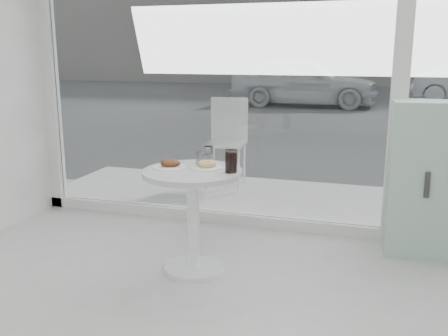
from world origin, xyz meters
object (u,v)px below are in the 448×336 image
(cola_glass, at_px, (231,162))
(mint_cabinet, at_px, (425,179))
(car_white, at_px, (304,82))
(water_tumbler_a, at_px, (201,160))
(water_tumbler_b, at_px, (208,156))
(main_table, at_px, (193,199))
(plate_donut, at_px, (207,166))
(plate_fritter, at_px, (170,165))
(patio_chair, at_px, (227,136))

(cola_glass, bearing_deg, mint_cabinet, 32.77)
(car_white, distance_m, water_tumbler_a, 11.82)
(water_tumbler_b, bearing_deg, mint_cabinet, 21.56)
(main_table, bearing_deg, car_white, 94.67)
(main_table, xyz_separation_m, water_tumbler_b, (0.04, 0.25, 0.28))
(main_table, distance_m, mint_cabinet, 1.86)
(mint_cabinet, xyz_separation_m, plate_donut, (-1.55, -0.80, 0.18))
(mint_cabinet, bearing_deg, car_white, 99.72)
(plate_fritter, height_order, water_tumbler_a, water_tumbler_a)
(main_table, bearing_deg, plate_donut, 44.30)
(mint_cabinet, distance_m, patio_chair, 2.48)
(main_table, bearing_deg, cola_glass, 2.27)
(patio_chair, height_order, plate_donut, patio_chair)
(water_tumbler_b, bearing_deg, plate_fritter, -130.78)
(car_white, bearing_deg, main_table, -176.18)
(mint_cabinet, xyz_separation_m, patio_chair, (-2.06, 1.38, 0.02))
(water_tumbler_b, distance_m, cola_glass, 0.35)
(main_table, distance_m, patio_chair, 2.31)
(plate_fritter, xyz_separation_m, cola_glass, (0.46, 0.00, 0.05))
(main_table, height_order, mint_cabinet, mint_cabinet)
(plate_fritter, bearing_deg, water_tumbler_b, 49.22)
(plate_fritter, bearing_deg, patio_chair, 96.42)
(mint_cabinet, xyz_separation_m, car_white, (-2.61, 11.03, 0.12))
(main_table, relative_size, water_tumbler_a, 6.98)
(mint_cabinet, height_order, cola_glass, mint_cabinet)
(mint_cabinet, distance_m, plate_fritter, 2.02)
(plate_donut, bearing_deg, mint_cabinet, 27.23)
(car_white, bearing_deg, water_tumbler_b, -175.91)
(car_white, xyz_separation_m, plate_fritter, (0.80, -11.90, 0.06))
(water_tumbler_a, relative_size, water_tumbler_b, 0.84)
(plate_fritter, height_order, water_tumbler_b, water_tumbler_b)
(main_table, xyz_separation_m, mint_cabinet, (1.63, 0.88, 0.06))
(plate_fritter, relative_size, water_tumbler_a, 2.18)
(mint_cabinet, bearing_deg, patio_chair, 142.54)
(plate_fritter, xyz_separation_m, water_tumbler_b, (0.21, 0.24, 0.03))
(mint_cabinet, relative_size, car_white, 0.28)
(mint_cabinet, relative_size, water_tumbler_a, 11.15)
(patio_chair, bearing_deg, cola_glass, -77.70)
(mint_cabinet, bearing_deg, plate_donut, -156.35)
(car_white, distance_m, plate_fritter, 11.93)
(water_tumbler_b, relative_size, cola_glass, 0.81)
(plate_donut, bearing_deg, plate_fritter, -163.72)
(car_white, bearing_deg, plate_donut, -175.75)
(plate_fritter, xyz_separation_m, plate_donut, (0.26, 0.07, -0.01))
(plate_donut, distance_m, cola_glass, 0.22)
(main_table, height_order, patio_chair, patio_chair)
(mint_cabinet, relative_size, cola_glass, 7.61)
(water_tumbler_a, relative_size, cola_glass, 0.68)
(main_table, bearing_deg, mint_cabinet, 28.29)
(mint_cabinet, height_order, patio_chair, mint_cabinet)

